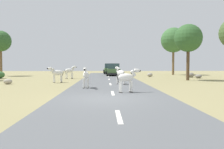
{
  "coord_description": "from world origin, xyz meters",
  "views": [
    {
      "loc": [
        0.03,
        -11.49,
        1.75
      ],
      "look_at": [
        0.65,
        9.59,
        0.78
      ],
      "focal_mm": 37.77,
      "sensor_mm": 36.0,
      "label": 1
    }
  ],
  "objects_px": {
    "zebra_3": "(127,78)",
    "tree_5": "(188,38)",
    "rock_0": "(198,76)",
    "zebra_2": "(70,71)",
    "zebra_0": "(86,75)",
    "zebra_4": "(120,73)",
    "rock_3": "(191,75)",
    "tree_0": "(1,41)",
    "zebra_1": "(57,73)",
    "tree_2": "(173,40)",
    "rock_2": "(8,81)",
    "car_0": "(110,69)",
    "rock_1": "(150,75)",
    "car_1": "(113,70)"
  },
  "relations": [
    {
      "from": "zebra_3",
      "to": "car_0",
      "type": "xyz_separation_m",
      "value": [
        -0.54,
        25.97,
        -0.07
      ]
    },
    {
      "from": "tree_2",
      "to": "tree_5",
      "type": "height_order",
      "value": "tree_2"
    },
    {
      "from": "tree_2",
      "to": "rock_2",
      "type": "height_order",
      "value": "tree_2"
    },
    {
      "from": "zebra_0",
      "to": "rock_2",
      "type": "relative_size",
      "value": 2.17
    },
    {
      "from": "car_1",
      "to": "zebra_1",
      "type": "bearing_deg",
      "value": 65.35
    },
    {
      "from": "zebra_3",
      "to": "rock_1",
      "type": "height_order",
      "value": "zebra_3"
    },
    {
      "from": "zebra_2",
      "to": "rock_0",
      "type": "bearing_deg",
      "value": 54.94
    },
    {
      "from": "zebra_0",
      "to": "zebra_1",
      "type": "relative_size",
      "value": 1.05
    },
    {
      "from": "zebra_0",
      "to": "tree_0",
      "type": "bearing_deg",
      "value": -51.11
    },
    {
      "from": "tree_5",
      "to": "rock_3",
      "type": "height_order",
      "value": "tree_5"
    },
    {
      "from": "zebra_4",
      "to": "rock_1",
      "type": "distance_m",
      "value": 12.94
    },
    {
      "from": "rock_3",
      "to": "zebra_2",
      "type": "bearing_deg",
      "value": -172.14
    },
    {
      "from": "zebra_1",
      "to": "zebra_4",
      "type": "distance_m",
      "value": 6.2
    },
    {
      "from": "zebra_1",
      "to": "zebra_3",
      "type": "xyz_separation_m",
      "value": [
        5.76,
        -7.95,
        0.02
      ]
    },
    {
      "from": "car_0",
      "to": "tree_0",
      "type": "xyz_separation_m",
      "value": [
        -15.58,
        -5.82,
        4.07
      ]
    },
    {
      "from": "car_0",
      "to": "rock_2",
      "type": "bearing_deg",
      "value": 62.84
    },
    {
      "from": "zebra_1",
      "to": "car_1",
      "type": "bearing_deg",
      "value": -56.82
    },
    {
      "from": "zebra_3",
      "to": "rock_1",
      "type": "distance_m",
      "value": 18.17
    },
    {
      "from": "zebra_3",
      "to": "rock_2",
      "type": "height_order",
      "value": "zebra_3"
    },
    {
      "from": "car_1",
      "to": "rock_3",
      "type": "relative_size",
      "value": 5.2
    },
    {
      "from": "tree_5",
      "to": "rock_3",
      "type": "xyz_separation_m",
      "value": [
        2.19,
        5.04,
        -4.09
      ]
    },
    {
      "from": "zebra_0",
      "to": "zebra_1",
      "type": "bearing_deg",
      "value": -58.45
    },
    {
      "from": "zebra_2",
      "to": "zebra_0",
      "type": "bearing_deg",
      "value": -22.77
    },
    {
      "from": "rock_0",
      "to": "tree_5",
      "type": "bearing_deg",
      "value": -126.37
    },
    {
      "from": "rock_1",
      "to": "zebra_1",
      "type": "bearing_deg",
      "value": -137.54
    },
    {
      "from": "tree_0",
      "to": "rock_0",
      "type": "height_order",
      "value": "tree_0"
    },
    {
      "from": "tree_2",
      "to": "rock_0",
      "type": "height_order",
      "value": "tree_2"
    },
    {
      "from": "zebra_1",
      "to": "car_0",
      "type": "height_order",
      "value": "car_0"
    },
    {
      "from": "zebra_2",
      "to": "zebra_4",
      "type": "distance_m",
      "value": 9.79
    },
    {
      "from": "zebra_2",
      "to": "rock_2",
      "type": "bearing_deg",
      "value": -66.68
    },
    {
      "from": "zebra_0",
      "to": "car_1",
      "type": "distance_m",
      "value": 17.73
    },
    {
      "from": "tree_0",
      "to": "rock_3",
      "type": "distance_m",
      "value": 26.52
    },
    {
      "from": "car_1",
      "to": "rock_2",
      "type": "height_order",
      "value": "car_1"
    },
    {
      "from": "car_0",
      "to": "zebra_4",
      "type": "bearing_deg",
      "value": 89.09
    },
    {
      "from": "zebra_4",
      "to": "car_0",
      "type": "relative_size",
      "value": 0.35
    },
    {
      "from": "tree_5",
      "to": "rock_0",
      "type": "height_order",
      "value": "tree_5"
    },
    {
      "from": "rock_2",
      "to": "zebra_3",
      "type": "bearing_deg",
      "value": -33.84
    },
    {
      "from": "tree_0",
      "to": "rock_0",
      "type": "distance_m",
      "value": 27.15
    },
    {
      "from": "zebra_1",
      "to": "rock_0",
      "type": "xyz_separation_m",
      "value": [
        15.7,
        6.21,
        -0.66
      ]
    },
    {
      "from": "car_0",
      "to": "tree_2",
      "type": "xyz_separation_m",
      "value": [
        9.96,
        -3.03,
        4.59
      ]
    },
    {
      "from": "zebra_3",
      "to": "tree_5",
      "type": "relative_size",
      "value": 0.25
    },
    {
      "from": "rock_3",
      "to": "rock_0",
      "type": "bearing_deg",
      "value": -78.95
    },
    {
      "from": "car_1",
      "to": "rock_0",
      "type": "relative_size",
      "value": 5.46
    },
    {
      "from": "zebra_2",
      "to": "car_1",
      "type": "xyz_separation_m",
      "value": [
        5.31,
        6.43,
        -0.08
      ]
    },
    {
      "from": "car_0",
      "to": "rock_0",
      "type": "xyz_separation_m",
      "value": [
        10.49,
        -11.8,
        -0.61
      ]
    },
    {
      "from": "tree_2",
      "to": "rock_0",
      "type": "relative_size",
      "value": 9.3
    },
    {
      "from": "car_1",
      "to": "rock_3",
      "type": "height_order",
      "value": "car_1"
    },
    {
      "from": "zebra_3",
      "to": "rock_2",
      "type": "bearing_deg",
      "value": -141.75
    },
    {
      "from": "tree_5",
      "to": "rock_1",
      "type": "bearing_deg",
      "value": 111.91
    },
    {
      "from": "car_0",
      "to": "tree_0",
      "type": "height_order",
      "value": "tree_0"
    }
  ]
}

